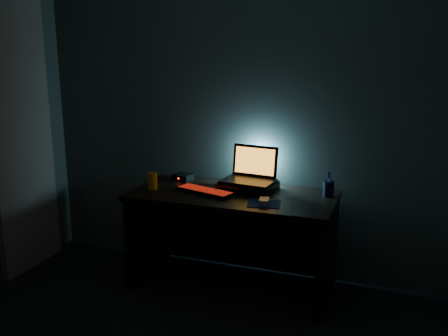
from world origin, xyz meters
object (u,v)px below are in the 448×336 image
at_px(pen_cup, 329,189).
at_px(juice_glass, 153,181).
at_px(mouse, 264,201).
at_px(router, 183,177).
at_px(keyboard, 205,191).
at_px(laptop, 251,173).

xyz_separation_m(pen_cup, juice_glass, (-1.28, -0.26, 0.01)).
bearing_deg(mouse, router, 143.34).
xyz_separation_m(mouse, juice_glass, (-0.89, 0.07, 0.04)).
height_order(mouse, juice_glass, juice_glass).
xyz_separation_m(juice_glass, router, (0.11, 0.31, -0.04)).
distance_m(pen_cup, router, 1.17).
xyz_separation_m(keyboard, router, (-0.30, 0.28, 0.01)).
bearing_deg(keyboard, laptop, 56.23).
relative_size(keyboard, router, 2.84).
relative_size(keyboard, juice_glass, 3.79).
bearing_deg(pen_cup, router, 177.30).
distance_m(keyboard, juice_glass, 0.42).
bearing_deg(juice_glass, mouse, -4.51).
bearing_deg(laptop, keyboard, -133.98).
xyz_separation_m(pen_cup, router, (-1.17, 0.06, -0.03)).
bearing_deg(pen_cup, mouse, -139.64).
xyz_separation_m(keyboard, mouse, (0.48, -0.10, 0.01)).
bearing_deg(keyboard, juice_glass, -159.12).
relative_size(laptop, pen_cup, 3.70).
xyz_separation_m(laptop, mouse, (0.20, -0.34, -0.10)).
bearing_deg(pen_cup, keyboard, -165.29).
height_order(pen_cup, router, pen_cup).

